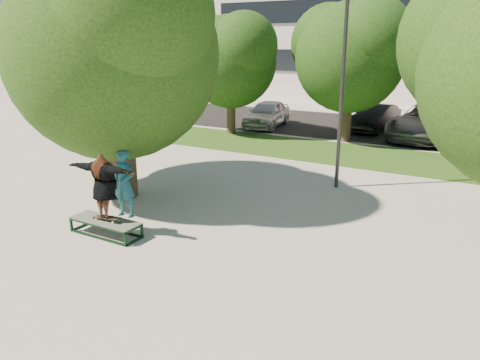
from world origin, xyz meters
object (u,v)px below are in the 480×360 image
Objects in this scene: car_silver_a at (267,114)px; tree_left at (113,41)px; car_dark at (375,118)px; lamppost at (342,86)px; grind_box at (106,227)px; bystander at (124,183)px; car_grey at (428,122)px.

tree_left is at bearing -91.14° from car_silver_a.
tree_left is 15.14m from car_dark.
lamppost reaches higher than grind_box.
bystander is 0.31× the size of car_grey.
bystander is (-0.47, 1.18, 0.71)m from grind_box.
lamppost is 1.06× the size of car_grey.
car_grey is at bearing -12.27° from car_dark.
car_silver_a is (-3.28, 14.89, 0.51)m from grind_box.
car_silver_a is at bearing 128.54° from lamppost.
car_grey is at bearing 64.01° from tree_left.
car_dark is (5.28, 1.75, -0.04)m from car_silver_a.
tree_left is 1.73× the size of car_silver_a.
tree_left is 1.76× the size of car_dark.
bystander is at bearing 111.67° from grind_box.
bystander is 15.46m from car_grey.
car_grey is (6.47, 13.27, -3.62)m from tree_left.
tree_left reaches higher than car_dark.
car_silver_a is 8.00m from car_grey.
car_dark is (-1.50, 10.26, -2.49)m from lamppost.
lamppost reaches higher than car_grey.
grind_box is at bearing -85.55° from car_silver_a.
grind_box is at bearing -54.17° from tree_left.
car_grey is (1.18, 9.36, -2.35)m from lamppost.
car_grey is (4.68, 15.75, 0.61)m from grind_box.
tree_left is 1.16× the size of lamppost.
car_dark is (2.47, 15.47, -0.23)m from bystander.
car_silver_a is at bearing 96.81° from tree_left.
tree_left is 13.04m from car_silver_a.
bystander reaches higher than grind_box.
tree_left is at bearing 125.83° from grind_box.
tree_left is 3.95× the size of grind_box.
grind_box is at bearing -118.72° from lamppost.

